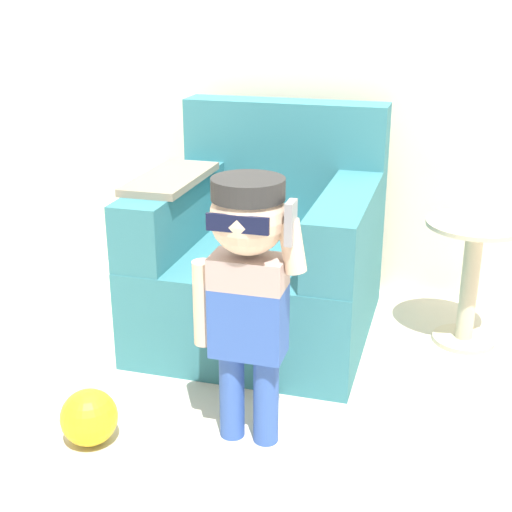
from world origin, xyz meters
TOP-DOWN VIEW (x-y plane):
  - ground_plane at (0.00, 0.00)m, footprint 10.00×10.00m
  - wall_back at (0.00, 0.71)m, footprint 10.00×0.05m
  - armchair at (0.12, 0.14)m, footprint 0.94×0.99m
  - person_child at (0.29, -0.70)m, footprint 0.37×0.28m
  - side_table at (0.98, 0.22)m, footprint 0.40×0.40m
  - toy_ball at (-0.21, -0.87)m, footprint 0.19×0.19m

SIDE VIEW (x-z plane):
  - ground_plane at x=0.00m, z-range 0.00..0.00m
  - toy_ball at x=-0.21m, z-range 0.00..0.19m
  - side_table at x=0.98m, z-range 0.05..0.59m
  - armchair at x=0.12m, z-range -0.14..0.81m
  - person_child at x=0.29m, z-range 0.15..1.05m
  - wall_back at x=0.00m, z-range 0.00..2.60m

